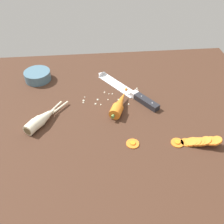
# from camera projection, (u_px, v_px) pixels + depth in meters

# --- Properties ---
(ground_plane) EXTENTS (1.20, 0.90, 0.04)m
(ground_plane) POSITION_uv_depth(u_px,v_px,m) (112.00, 116.00, 0.98)
(ground_plane) COLOR #42281C
(chefs_knife) EXTENTS (0.23, 0.30, 0.04)m
(chefs_knife) POSITION_uv_depth(u_px,v_px,m) (124.00, 89.00, 1.06)
(chefs_knife) COLOR silver
(chefs_knife) RESTS_ON ground_plane
(whole_carrot) EXTENTS (0.09, 0.17, 0.04)m
(whole_carrot) POSITION_uv_depth(u_px,v_px,m) (119.00, 104.00, 0.96)
(whole_carrot) COLOR orange
(whole_carrot) RESTS_ON ground_plane
(parsnip_front) EXTENTS (0.12, 0.17, 0.04)m
(parsnip_front) POSITION_uv_depth(u_px,v_px,m) (39.00, 120.00, 0.90)
(parsnip_front) COLOR beige
(parsnip_front) RESTS_ON ground_plane
(parsnip_mid_left) EXTENTS (0.13, 0.15, 0.04)m
(parsnip_mid_left) POSITION_uv_depth(u_px,v_px,m) (44.00, 118.00, 0.91)
(parsnip_mid_left) COLOR beige
(parsnip_mid_left) RESTS_ON ground_plane
(carrot_slice_stack) EXTENTS (0.12, 0.06, 0.04)m
(carrot_slice_stack) POSITION_uv_depth(u_px,v_px,m) (201.00, 141.00, 0.83)
(carrot_slice_stack) COLOR orange
(carrot_slice_stack) RESTS_ON ground_plane
(carrot_slice_stray_near) EXTENTS (0.04, 0.04, 0.01)m
(carrot_slice_stray_near) POSITION_uv_depth(u_px,v_px,m) (133.00, 143.00, 0.84)
(carrot_slice_stray_near) COLOR orange
(carrot_slice_stray_near) RESTS_ON ground_plane
(carrot_slice_stray_mid) EXTENTS (0.04, 0.04, 0.01)m
(carrot_slice_stray_mid) POSITION_uv_depth(u_px,v_px,m) (177.00, 142.00, 0.84)
(carrot_slice_stray_mid) COLOR orange
(carrot_slice_stray_mid) RESTS_ON ground_plane
(prep_bowl) EXTENTS (0.11, 0.11, 0.04)m
(prep_bowl) POSITION_uv_depth(u_px,v_px,m) (38.00, 75.00, 1.11)
(prep_bowl) COLOR slate
(prep_bowl) RESTS_ON ground_plane
(mince_crumbs) EXTENTS (0.23, 0.11, 0.01)m
(mince_crumbs) POSITION_uv_depth(u_px,v_px,m) (104.00, 98.00, 1.02)
(mince_crumbs) COLOR silver
(mince_crumbs) RESTS_ON ground_plane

